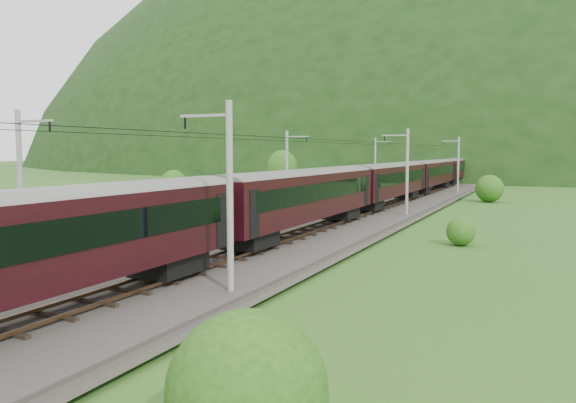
% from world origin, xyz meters
% --- Properties ---
extents(ground, '(600.00, 600.00, 0.00)m').
position_xyz_m(ground, '(0.00, 0.00, 0.00)').
color(ground, '#315A1C').
rests_on(ground, ground).
extents(railbed, '(14.00, 220.00, 0.30)m').
position_xyz_m(railbed, '(0.00, 10.00, 0.15)').
color(railbed, '#38332D').
rests_on(railbed, ground).
extents(track_left, '(2.40, 220.00, 0.27)m').
position_xyz_m(track_left, '(-2.40, 10.00, 0.37)').
color(track_left, brown).
rests_on(track_left, railbed).
extents(track_right, '(2.40, 220.00, 0.27)m').
position_xyz_m(track_right, '(2.40, 10.00, 0.37)').
color(track_right, brown).
rests_on(track_right, railbed).
extents(catenary_left, '(2.54, 192.28, 8.00)m').
position_xyz_m(catenary_left, '(-6.12, 32.00, 4.50)').
color(catenary_left, gray).
rests_on(catenary_left, railbed).
extents(catenary_right, '(2.54, 192.28, 8.00)m').
position_xyz_m(catenary_right, '(6.12, 32.00, 4.50)').
color(catenary_right, gray).
rests_on(catenary_right, railbed).
extents(overhead_wires, '(4.83, 198.00, 0.03)m').
position_xyz_m(overhead_wires, '(0.00, 10.00, 7.10)').
color(overhead_wires, black).
rests_on(overhead_wires, ground).
extents(mountain_main, '(504.00, 360.00, 244.00)m').
position_xyz_m(mountain_main, '(0.00, 260.00, 0.00)').
color(mountain_main, black).
rests_on(mountain_main, ground).
extents(mountain_ridge, '(336.00, 280.00, 132.00)m').
position_xyz_m(mountain_ridge, '(-120.00, 300.00, 0.00)').
color(mountain_ridge, black).
rests_on(mountain_ridge, ground).
extents(train, '(3.08, 172.25, 5.37)m').
position_xyz_m(train, '(2.40, 39.83, 3.64)').
color(train, black).
rests_on(train, ground).
extents(hazard_post_near, '(0.16, 0.16, 1.47)m').
position_xyz_m(hazard_post_near, '(-0.44, 47.70, 1.04)').
color(hazard_post_near, red).
rests_on(hazard_post_near, railbed).
extents(hazard_post_far, '(0.14, 0.14, 1.30)m').
position_xyz_m(hazard_post_far, '(0.37, 42.60, 0.95)').
color(hazard_post_far, red).
rests_on(hazard_post_far, railbed).
extents(signal, '(0.24, 0.24, 2.15)m').
position_xyz_m(signal, '(-4.57, 50.16, 1.56)').
color(signal, black).
rests_on(signal, railbed).
extents(vegetation_left, '(12.25, 148.10, 6.87)m').
position_xyz_m(vegetation_left, '(-14.52, 13.55, 2.34)').
color(vegetation_left, '#224B14').
rests_on(vegetation_left, ground).
extents(vegetation_right, '(4.77, 94.02, 3.01)m').
position_xyz_m(vegetation_right, '(12.33, 6.69, 1.40)').
color(vegetation_right, '#224B14').
rests_on(vegetation_right, ground).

